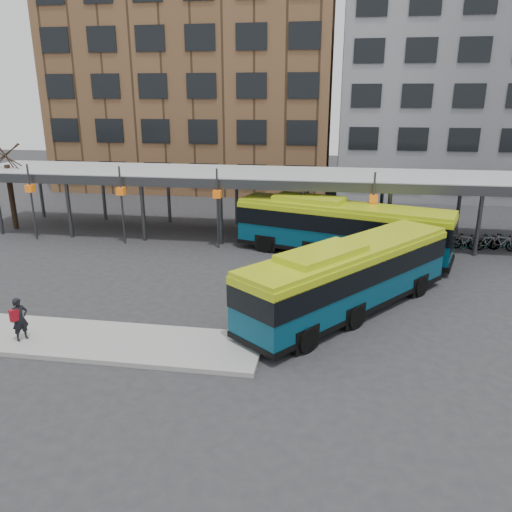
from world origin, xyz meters
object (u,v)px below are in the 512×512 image
(tree, at_px, (11,194))
(bus_rear, at_px, (340,227))
(bus_front, at_px, (350,276))
(pedestrian, at_px, (20,319))

(tree, relative_size, bus_rear, 0.46)
(bus_front, bearing_deg, tree, 102.98)
(bus_rear, bearing_deg, bus_front, -69.97)
(tree, height_order, bus_front, tree)
(tree, height_order, pedestrian, tree)
(bus_front, bearing_deg, bus_rear, 40.90)
(tree, relative_size, bus_front, 0.53)
(pedestrian, bearing_deg, bus_rear, -10.40)
(bus_front, xyz_separation_m, pedestrian, (-12.02, -4.86, -0.63))
(tree, xyz_separation_m, pedestrian, (10.61, -15.49, -1.42))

